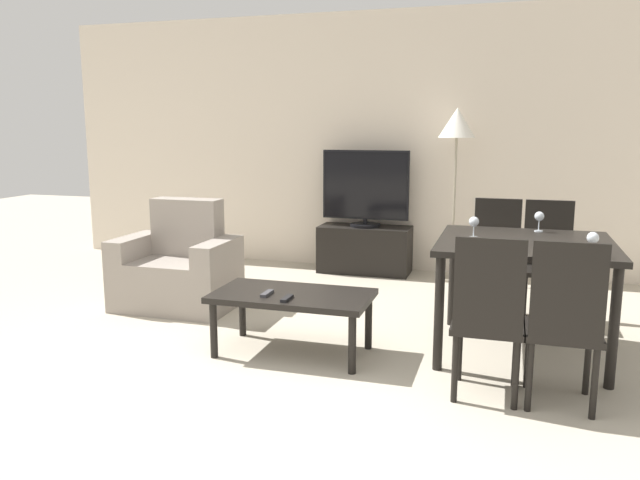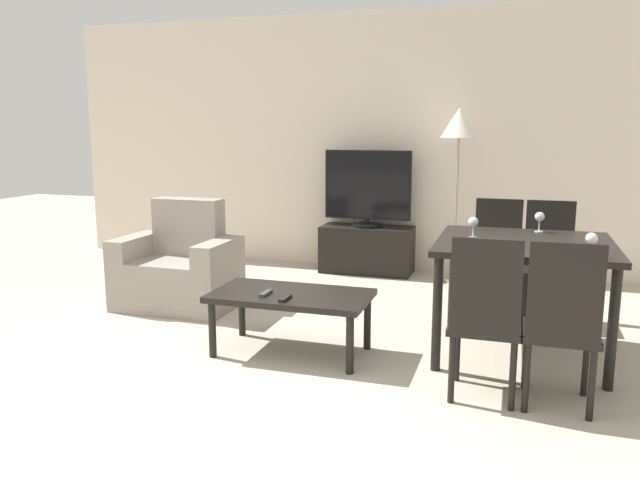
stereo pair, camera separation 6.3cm
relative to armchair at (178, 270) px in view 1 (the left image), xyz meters
The scene contains 17 objects.
ground_plane 2.39m from the armchair, 57.97° to the right, with size 18.00×18.00×0.00m, color #B2A893.
wall_back 2.57m from the armchair, 57.83° to the left, with size 7.17×0.06×2.70m.
armchair is the anchor object (origin of this frame).
tv_stand 2.12m from the armchair, 54.34° to the left, with size 0.95×0.42×0.49m.
tv 2.19m from the armchair, 54.30° to the left, with size 0.91×0.32×0.79m.
coffee_table 1.51m from the armchair, 30.63° to the right, with size 1.06×0.58×0.42m.
dining_table 2.82m from the armchair, ahead, with size 1.12×1.07×0.78m.
dining_chair_near 2.84m from the armchair, 24.13° to the right, with size 0.40×0.40×0.95m.
dining_chair_far 3.03m from the armchair, 10.44° to the left, with size 0.40×0.40×0.95m.
dining_chair_near_right 3.20m from the armchair, 21.24° to the right, with size 0.40×0.40×0.95m.
dining_chair_far_left 2.65m from the armchair, 11.99° to the left, with size 0.40×0.40×0.95m.
floor_lamp 2.93m from the armchair, 37.06° to the left, with size 0.35×0.35×1.70m.
remote_primary 1.45m from the armchair, 36.82° to the right, with size 0.04×0.15×0.02m.
remote_secondary 1.63m from the armchair, 35.39° to the right, with size 0.04×0.15×0.02m.
wine_glass_left 2.93m from the armchair, ahead, with size 0.07×0.07×0.15m.
wine_glass_center 2.52m from the armchair, ahead, with size 0.07×0.07×0.15m.
wine_glass_right 3.27m from the armchair, 13.24° to the right, with size 0.07×0.07×0.15m.
Camera 1 is at (1.40, -2.58, 1.52)m, focal length 35.00 mm.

